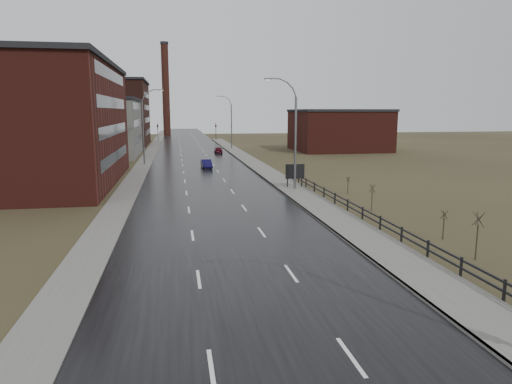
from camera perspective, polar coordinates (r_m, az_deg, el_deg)
name	(u,v)px	position (r m, az deg, el deg)	size (l,w,h in m)	color
road	(198,165)	(69.67, -7.27, 3.34)	(14.00, 300.00, 0.06)	black
sidewalk_right	(295,191)	(46.36, 4.93, 0.11)	(3.20, 180.00, 0.18)	#595651
curb_right	(281,192)	(46.00, 3.10, 0.05)	(0.16, 180.00, 0.18)	slate
sidewalk_left	(142,166)	(69.77, -14.02, 3.16)	(2.40, 260.00, 0.12)	#595651
warehouse_near	(10,123)	(57.00, -28.42, 7.54)	(22.44, 28.56, 13.50)	#471914
warehouse_mid	(92,127)	(88.42, -19.76, 7.64)	(16.32, 20.40, 10.50)	slate
warehouse_far	(92,113)	(118.79, -19.82, 9.31)	(26.52, 24.48, 15.50)	#331611
building_right	(339,130)	(97.16, 10.31, 7.63)	(18.36, 16.32, 8.50)	#471914
smokestack	(166,89)	(159.33, -11.22, 12.52)	(2.70, 2.70, 30.70)	#331611
streetlight_right_mid	(293,134)	(46.67, 4.60, 7.28)	(3.36, 0.28, 11.35)	slate
streetlight_left	(145,126)	(71.31, -13.71, 7.97)	(3.36, 0.28, 11.35)	slate
streetlight_right_far	(230,122)	(99.84, -3.26, 8.74)	(3.36, 0.28, 11.35)	slate
guardrail	(385,224)	(31.44, 15.80, -3.85)	(0.10, 53.05, 1.10)	black
shrub_c	(477,235)	(27.65, 25.93, -4.83)	(0.64, 0.67, 2.71)	#382D23
shrub_d	(444,224)	(31.36, 22.42, -3.71)	(0.46, 0.48, 1.90)	#382D23
shrub_e	(372,197)	(38.44, 14.31, -0.59)	(0.53, 0.55, 2.21)	#382D23
shrub_f	(348,185)	(45.94, 11.43, 0.89)	(0.41, 0.44, 1.72)	#382D23
billboard	(295,172)	(48.29, 4.89, 2.48)	(2.05, 0.17, 2.60)	black
traffic_light_left	(158,124)	(129.26, -12.21, 8.28)	(0.58, 2.73, 5.30)	black
traffic_light_right	(216,124)	(129.66, -5.05, 8.47)	(0.58, 2.73, 5.30)	black
car_near	(206,164)	(65.32, -6.22, 3.45)	(1.34, 3.85, 1.27)	#0F0B3B
car_far	(218,150)	(89.15, -4.73, 5.23)	(1.52, 3.78, 1.29)	#490C18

